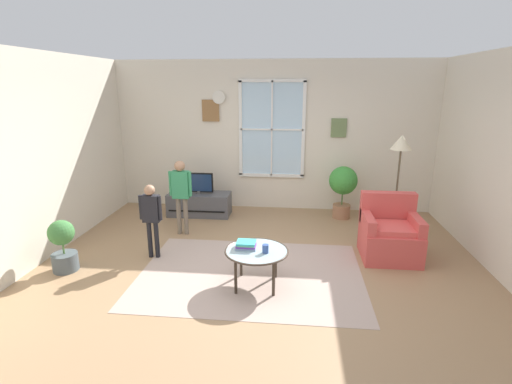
% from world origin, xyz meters
% --- Properties ---
extents(ground_plane, '(6.54, 5.91, 0.02)m').
position_xyz_m(ground_plane, '(0.00, 0.00, -0.01)').
color(ground_plane, '#9E7A56').
extents(back_wall, '(5.94, 0.17, 2.79)m').
position_xyz_m(back_wall, '(-0.00, 2.71, 1.40)').
color(back_wall, beige).
rests_on(back_wall, ground_plane).
extents(side_wall_left, '(0.12, 5.31, 2.79)m').
position_xyz_m(side_wall_left, '(-3.03, 0.00, 1.39)').
color(side_wall_left, beige).
rests_on(side_wall_left, ground_plane).
extents(area_rug, '(2.83, 2.05, 0.01)m').
position_xyz_m(area_rug, '(-0.10, -0.13, 0.00)').
color(area_rug, tan).
rests_on(area_rug, ground_plane).
extents(tv_stand, '(1.14, 0.48, 0.42)m').
position_xyz_m(tv_stand, '(-1.32, 2.07, 0.21)').
color(tv_stand, '#4C4C51').
rests_on(tv_stand, ground_plane).
extents(television, '(0.53, 0.08, 0.38)m').
position_xyz_m(television, '(-1.32, 2.06, 0.62)').
color(television, '#4C4C4C').
rests_on(television, tv_stand).
extents(armchair, '(0.76, 0.74, 0.87)m').
position_xyz_m(armchair, '(1.76, 0.59, 0.33)').
color(armchair, '#D14C47').
rests_on(armchair, ground_plane).
extents(coffee_table, '(0.76, 0.76, 0.46)m').
position_xyz_m(coffee_table, '(-0.00, -0.40, 0.43)').
color(coffee_table, '#99B2B7').
rests_on(coffee_table, ground_plane).
extents(book_stack, '(0.24, 0.19, 0.09)m').
position_xyz_m(book_stack, '(-0.13, -0.35, 0.50)').
color(book_stack, '#899ABD').
rests_on(book_stack, coffee_table).
extents(cup, '(0.07, 0.07, 0.10)m').
position_xyz_m(cup, '(0.11, -0.46, 0.51)').
color(cup, '#334C8C').
rests_on(cup, coffee_table).
extents(remote_near_books, '(0.06, 0.14, 0.02)m').
position_xyz_m(remote_near_books, '(-0.09, -0.23, 0.47)').
color(remote_near_books, black).
rests_on(remote_near_books, coffee_table).
extents(person_green_shirt, '(0.36, 0.17, 1.21)m').
position_xyz_m(person_green_shirt, '(-1.36, 1.12, 0.76)').
color(person_green_shirt, '#726656').
rests_on(person_green_shirt, ground_plane).
extents(person_black_shirt, '(0.32, 0.14, 1.05)m').
position_xyz_m(person_black_shirt, '(-1.51, 0.23, 0.66)').
color(person_black_shirt, black).
rests_on(person_black_shirt, ground_plane).
extents(potted_plant_by_window, '(0.50, 0.50, 0.95)m').
position_xyz_m(potted_plant_by_window, '(1.29, 2.19, 0.61)').
color(potted_plant_by_window, '#9E6B4C').
rests_on(potted_plant_by_window, ground_plane).
extents(potted_plant_corner, '(0.32, 0.32, 0.69)m').
position_xyz_m(potted_plant_corner, '(-2.52, -0.27, 0.36)').
color(potted_plant_corner, '#4C565B').
rests_on(potted_plant_corner, ground_plane).
extents(floor_lamp, '(0.32, 0.32, 1.62)m').
position_xyz_m(floor_lamp, '(2.01, 1.38, 1.35)').
color(floor_lamp, black).
rests_on(floor_lamp, ground_plane).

